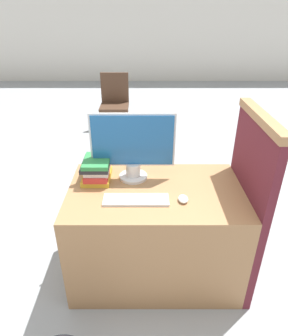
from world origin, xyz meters
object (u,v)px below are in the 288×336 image
keyboard (136,200)px  mouse (183,199)px  far_chair (115,100)px  monitor (133,147)px  book_stack (97,169)px

keyboard → mouse: (0.30, -0.00, 0.01)m
mouse → far_chair: size_ratio=0.10×
mouse → monitor: bearing=137.7°
monitor → book_stack: monitor is taller
monitor → book_stack: bearing=-175.5°
book_stack → far_chair: (-0.14, 2.85, -0.31)m
book_stack → keyboard: bearing=-44.5°
monitor → mouse: 0.49m
book_stack → mouse: bearing=-25.5°
book_stack → far_chair: size_ratio=0.31×
far_chair → keyboard: bearing=-110.5°
keyboard → monitor: bearing=95.1°
monitor → mouse: bearing=-42.3°
keyboard → far_chair: size_ratio=0.46×
keyboard → book_stack: size_ratio=1.48×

